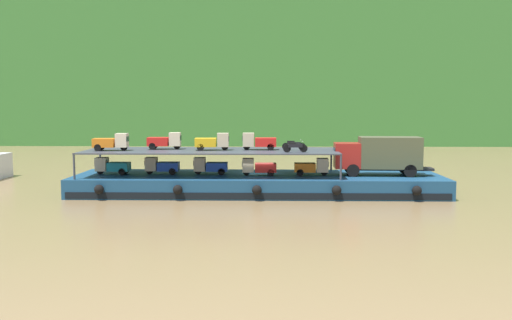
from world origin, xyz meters
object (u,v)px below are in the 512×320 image
object	(u,v)px
mini_truck_lower_stern	(112,166)
mini_truck_lower_mid	(210,166)
mini_truck_lower_aft	(162,166)
mini_truck_upper_stern	(111,142)
cargo_barge	(258,184)
mini_truck_lower_fore	(259,167)
mini_truck_lower_bow	(312,167)
motorcycle_upper_centre	(294,145)
mini_truck_upper_mid	(165,141)
motorcycle_upper_port	(295,147)
mini_truck_upper_fore	(213,142)
mini_truck_upper_bow	(259,141)
covered_lorry	(380,154)

from	to	relation	value
mini_truck_lower_stern	mini_truck_lower_mid	world-z (taller)	same
mini_truck_lower_aft	mini_truck_lower_mid	world-z (taller)	same
mini_truck_lower_aft	mini_truck_upper_stern	distance (m)	4.41
cargo_barge	mini_truck_lower_fore	distance (m)	1.50
mini_truck_lower_mid	mini_truck_lower_bow	world-z (taller)	same
mini_truck_lower_fore	motorcycle_upper_centre	distance (m)	3.35
mini_truck_lower_bow	mini_truck_upper_mid	world-z (taller)	mini_truck_upper_mid
mini_truck_lower_stern	mini_truck_upper_stern	world-z (taller)	mini_truck_upper_stern
mini_truck_lower_aft	mini_truck_upper_mid	bearing A→B (deg)	71.03
mini_truck_lower_fore	mini_truck_lower_aft	bearing A→B (deg)	175.14
cargo_barge	motorcycle_upper_port	world-z (taller)	motorcycle_upper_port
mini_truck_lower_fore	mini_truck_upper_fore	world-z (taller)	mini_truck_upper_fore
mini_truck_upper_mid	mini_truck_lower_aft	bearing A→B (deg)	-108.97
mini_truck_lower_mid	mini_truck_upper_mid	size ratio (longest dim) A/B	0.99
mini_truck_lower_stern	mini_truck_upper_stern	bearing A→B (deg)	-74.11
mini_truck_lower_aft	mini_truck_upper_bow	bearing A→B (deg)	0.86
mini_truck_lower_stern	mini_truck_lower_mid	bearing A→B (deg)	0.94
mini_truck_lower_stern	motorcycle_upper_port	bearing A→B (deg)	-7.62
mini_truck_lower_fore	mini_truck_upper_stern	world-z (taller)	mini_truck_upper_stern
mini_truck_lower_stern	mini_truck_lower_aft	distance (m)	4.03
mini_truck_lower_fore	motorcycle_upper_port	distance (m)	3.67
mini_truck_lower_stern	mini_truck_upper_mid	world-z (taller)	mini_truck_upper_mid
cargo_barge	mini_truck_upper_fore	bearing A→B (deg)	-178.95
mini_truck_lower_fore	mini_truck_upper_mid	distance (m)	8.12
cargo_barge	mini_truck_upper_fore	distance (m)	5.02
motorcycle_upper_centre	mini_truck_lower_aft	bearing A→B (deg)	178.84
covered_lorry	mini_truck_upper_bow	size ratio (longest dim) A/B	2.88
mini_truck_upper_fore	mini_truck_lower_bow	bearing A→B (deg)	-1.36
motorcycle_upper_centre	mini_truck_upper_mid	bearing A→B (deg)	175.69
motorcycle_upper_port	mini_truck_lower_stern	bearing A→B (deg)	172.38
mini_truck_upper_stern	covered_lorry	bearing A→B (deg)	1.40
mini_truck_upper_bow	mini_truck_lower_fore	bearing A→B (deg)	-89.90
mini_truck_lower_stern	mini_truck_lower_mid	xyz separation A→B (m)	(8.01, 0.13, 0.00)
cargo_barge	mini_truck_upper_bow	size ratio (longest dim) A/B	10.76
motorcycle_upper_port	mini_truck_upper_mid	bearing A→B (deg)	165.33
mini_truck_lower_bow	mini_truck_upper_bow	size ratio (longest dim) A/B	1.01
mini_truck_upper_bow	motorcycle_upper_centre	xyz separation A→B (m)	(2.82, -0.34, -0.26)
cargo_barge	mini_truck_lower_stern	bearing A→B (deg)	179.82
mini_truck_lower_fore	mini_truck_upper_mid	bearing A→B (deg)	170.81
cargo_barge	mini_truck_lower_fore	xyz separation A→B (m)	(0.06, -0.43, 1.44)
mini_truck_upper_fore	motorcycle_upper_centre	xyz separation A→B (m)	(6.54, 0.10, -0.26)
mini_truck_lower_stern	mini_truck_upper_stern	distance (m)	2.13
mini_truck_upper_mid	mini_truck_upper_fore	world-z (taller)	same
mini_truck_upper_bow	motorcycle_upper_centre	bearing A→B (deg)	-6.84
mini_truck_lower_stern	mini_truck_upper_fore	world-z (taller)	mini_truck_upper_fore
cargo_barge	motorcycle_upper_port	distance (m)	4.73
cargo_barge	motorcycle_upper_port	xyz separation A→B (m)	(2.91, -1.95, 3.18)
mini_truck_lower_mid	covered_lorry	bearing A→B (deg)	-1.33
mini_truck_upper_fore	mini_truck_lower_mid	bearing A→B (deg)	137.02
mini_truck_lower_stern	mini_truck_lower_bow	size ratio (longest dim) A/B	0.99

